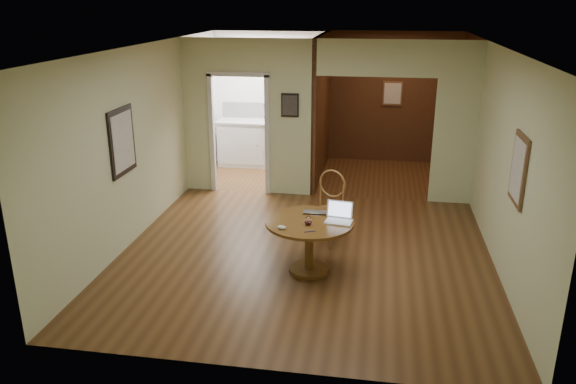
% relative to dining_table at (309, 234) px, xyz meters
% --- Properties ---
extents(floor, '(5.00, 5.00, 0.00)m').
position_rel_dining_table_xyz_m(floor, '(-0.12, 0.42, -0.51)').
color(floor, '#4C2D15').
rests_on(floor, ground).
extents(room_shell, '(5.20, 7.50, 5.00)m').
position_rel_dining_table_xyz_m(room_shell, '(-0.59, 3.52, 0.77)').
color(room_shell, white).
rests_on(room_shell, ground).
extents(dining_table, '(1.11, 1.11, 0.69)m').
position_rel_dining_table_xyz_m(dining_table, '(0.00, 0.00, 0.00)').
color(dining_table, brown).
rests_on(dining_table, ground).
extents(chair, '(0.58, 0.58, 1.05)m').
position_rel_dining_table_xyz_m(chair, '(0.15, 0.97, 0.07)').
color(chair, olive).
rests_on(chair, ground).
extents(open_laptop, '(0.36, 0.33, 0.23)m').
position_rel_dining_table_xyz_m(open_laptop, '(0.36, 0.08, 0.24)').
color(open_laptop, white).
rests_on(open_laptop, dining_table).
extents(closed_laptop, '(0.34, 0.22, 0.03)m').
position_rel_dining_table_xyz_m(closed_laptop, '(0.04, 0.23, 0.19)').
color(closed_laptop, '#B4B4B9').
rests_on(closed_laptop, dining_table).
extents(mouse, '(0.12, 0.08, 0.05)m').
position_rel_dining_table_xyz_m(mouse, '(-0.30, -0.31, 0.20)').
color(mouse, white).
rests_on(mouse, dining_table).
extents(wine_glass, '(0.10, 0.10, 0.11)m').
position_rel_dining_table_xyz_m(wine_glass, '(-0.00, -0.13, 0.23)').
color(wine_glass, white).
rests_on(wine_glass, dining_table).
extents(pen, '(0.14, 0.07, 0.01)m').
position_rel_dining_table_xyz_m(pen, '(0.05, -0.34, 0.18)').
color(pen, '#0B1A52').
rests_on(pen, dining_table).
extents(kitchen_cabinet, '(2.06, 0.60, 0.94)m').
position_rel_dining_table_xyz_m(kitchen_cabinet, '(-1.47, 4.62, -0.04)').
color(kitchen_cabinet, silver).
rests_on(kitchen_cabinet, ground).
extents(grocery_bag, '(0.31, 0.29, 0.26)m').
position_rel_dining_table_xyz_m(grocery_bag, '(-0.67, 4.62, 0.56)').
color(grocery_bag, beige).
rests_on(grocery_bag, kitchen_cabinet).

